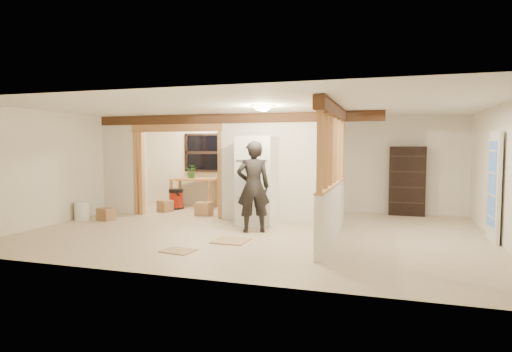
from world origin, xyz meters
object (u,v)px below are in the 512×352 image
(refrigerator, at_px, (257,181))
(work_table, at_px, (194,192))
(bookshelf, at_px, (407,181))
(shop_vac, at_px, (176,199))
(woman, at_px, (253,187))

(refrigerator, height_order, work_table, refrigerator)
(work_table, distance_m, bookshelf, 5.79)
(work_table, xyz_separation_m, shop_vac, (-0.27, -0.60, -0.13))
(refrigerator, xyz_separation_m, bookshelf, (3.22, 2.29, -0.11))
(work_table, relative_size, bookshelf, 0.75)
(work_table, bearing_deg, bookshelf, -10.41)
(shop_vac, height_order, bookshelf, bookshelf)
(woman, bearing_deg, work_table, -72.09)
(work_table, height_order, shop_vac, work_table)
(refrigerator, distance_m, bookshelf, 3.95)
(refrigerator, distance_m, shop_vac, 3.28)
(refrigerator, height_order, shop_vac, refrigerator)
(work_table, relative_size, shop_vac, 2.29)
(shop_vac, bearing_deg, woman, -38.43)
(woman, distance_m, bookshelf, 4.37)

